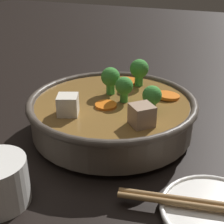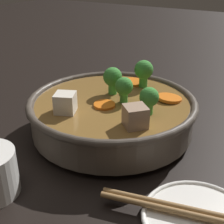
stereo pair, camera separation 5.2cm
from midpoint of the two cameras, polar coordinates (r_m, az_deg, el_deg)
name	(u,v)px [view 1 (the left image)]	position (r m, az deg, el deg)	size (l,w,h in m)	color
ground_plane	(112,133)	(0.53, -2.77, -3.90)	(3.00, 3.00, 0.00)	black
stirfry_bowl	(112,111)	(0.51, -2.79, 0.13)	(0.28, 0.28, 0.11)	#51473D
side_saucer	(216,213)	(0.38, 14.70, -17.53)	(0.13, 0.13, 0.01)	white
chopsticks_pair	(217,206)	(0.38, 14.87, -16.48)	(0.22, 0.06, 0.01)	olive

